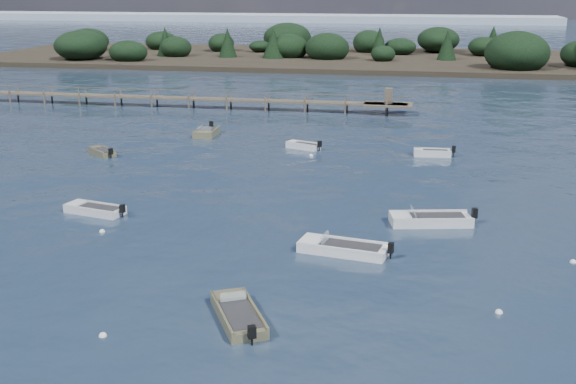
% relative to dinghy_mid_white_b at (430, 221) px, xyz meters
% --- Properties ---
extents(ground, '(400.00, 400.00, 0.00)m').
position_rel_dinghy_mid_white_b_xyz_m(ground, '(-8.52, 47.47, -0.16)').
color(ground, '#152131').
rests_on(ground, ground).
extents(dinghy_mid_white_b, '(5.00, 2.66, 1.22)m').
position_rel_dinghy_mid_white_b_xyz_m(dinghy_mid_white_b, '(0.00, 0.00, 0.00)').
color(dinghy_mid_white_b, '#B5BABD').
rests_on(dinghy_mid_white_b, ground).
extents(dinghy_mid_white_a, '(4.90, 2.40, 1.13)m').
position_rel_dinghy_mid_white_b_xyz_m(dinghy_mid_white_a, '(-4.33, -5.45, -0.01)').
color(dinghy_mid_white_a, silver).
rests_on(dinghy_mid_white_a, ground).
extents(tender_far_white, '(3.12, 2.04, 1.06)m').
position_rel_dinghy_mid_white_b_xyz_m(tender_far_white, '(-10.42, 17.73, -0.01)').
color(tender_far_white, silver).
rests_on(tender_far_white, ground).
extents(tender_far_grey, '(2.89, 2.63, 1.01)m').
position_rel_dinghy_mid_white_b_xyz_m(tender_far_grey, '(-25.80, 12.47, -0.02)').
color(tender_far_grey, '#676245').
rests_on(tender_far_grey, ground).
extents(dinghy_near_olive, '(3.23, 4.27, 1.06)m').
position_rel_dinghy_mid_white_b_xyz_m(dinghy_near_olive, '(-7.59, -13.84, -0.02)').
color(dinghy_near_olive, '#676245').
rests_on(dinghy_near_olive, ground).
extents(dinghy_mid_grey, '(4.01, 2.15, 0.99)m').
position_rel_dinghy_mid_white_b_xyz_m(dinghy_mid_grey, '(-19.59, -1.77, -0.02)').
color(dinghy_mid_grey, '#B5BABD').
rests_on(dinghy_mid_grey, ground).
extents(tender_far_grey_b, '(3.26, 1.36, 1.11)m').
position_rel_dinghy_mid_white_b_xyz_m(tender_far_grey_b, '(0.06, 17.06, -0.00)').
color(tender_far_grey_b, '#B5BABD').
rests_on(tender_far_grey_b, ground).
extents(dinghy_extra_a, '(1.95, 3.81, 1.21)m').
position_rel_dinghy_mid_white_b_xyz_m(dinghy_extra_a, '(-19.89, 21.43, 0.00)').
color(dinghy_extra_a, '#676245').
rests_on(dinghy_extra_a, ground).
extents(buoy_a, '(0.32, 0.32, 0.32)m').
position_rel_dinghy_mid_white_b_xyz_m(buoy_a, '(-12.39, -16.21, -0.16)').
color(buoy_a, silver).
rests_on(buoy_a, ground).
extents(buoy_b, '(0.32, 0.32, 0.32)m').
position_rel_dinghy_mid_white_b_xyz_m(buoy_b, '(2.87, -11.14, -0.16)').
color(buoy_b, silver).
rests_on(buoy_b, ground).
extents(buoy_c, '(0.32, 0.32, 0.32)m').
position_rel_dinghy_mid_white_b_xyz_m(buoy_c, '(-17.71, -4.85, -0.16)').
color(buoy_c, silver).
rests_on(buoy_c, ground).
extents(buoy_d, '(0.32, 0.32, 0.32)m').
position_rel_dinghy_mid_white_b_xyz_m(buoy_d, '(6.91, -4.63, -0.16)').
color(buoy_d, silver).
rests_on(buoy_d, ground).
extents(buoy_e, '(0.32, 0.32, 0.32)m').
position_rel_dinghy_mid_white_b_xyz_m(buoy_e, '(-9.35, 15.30, -0.16)').
color(buoy_e, silver).
rests_on(buoy_e, ground).
extents(jetty, '(64.50, 3.20, 3.40)m').
position_rel_dinghy_mid_white_b_xyz_m(jetty, '(-30.27, 35.47, 0.83)').
color(jetty, '#51483B').
rests_on(jetty, ground).
extents(far_headland, '(190.00, 40.00, 5.80)m').
position_rel_dinghy_mid_white_b_xyz_m(far_headland, '(16.48, 87.47, 1.81)').
color(far_headland, black).
rests_on(far_headland, ground).
extents(distant_haze, '(280.00, 20.00, 2.40)m').
position_rel_dinghy_mid_white_b_xyz_m(distant_haze, '(-98.52, 217.47, -0.16)').
color(distant_haze, '#8C9AAD').
rests_on(distant_haze, ground).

